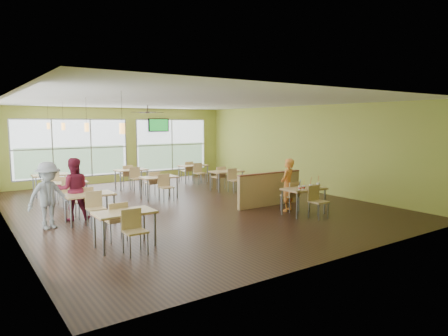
{
  "coord_description": "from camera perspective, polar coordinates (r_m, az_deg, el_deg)",
  "views": [
    {
      "loc": [
        -6.08,
        -10.79,
        2.57
      ],
      "look_at": [
        0.79,
        -0.81,
        1.18
      ],
      "focal_mm": 32.0,
      "sensor_mm": 36.0,
      "label": 1
    }
  ],
  "objects": [
    {
      "name": "wrapper_mid",
      "position": [
        11.36,
        11.15,
        -2.71
      ],
      "size": [
        0.2,
        0.18,
        0.04
      ],
      "primitive_type": "ellipsoid",
      "rotation": [
        0.0,
        0.0,
        -0.13
      ],
      "color": "tan",
      "rests_on": "main_table"
    },
    {
      "name": "food_basket",
      "position": [
        11.63,
        12.92,
        -2.5
      ],
      "size": [
        0.24,
        0.24,
        0.05
      ],
      "color": "black",
      "rests_on": "main_table"
    },
    {
      "name": "dining_tables",
      "position": [
        13.62,
        -12.52,
        -1.82
      ],
      "size": [
        6.92,
        8.72,
        0.87
      ],
      "color": "tan",
      "rests_on": "floor"
    },
    {
      "name": "ceiling_fan",
      "position": [
        15.08,
        -10.87,
        7.84
      ],
      "size": [
        1.25,
        1.25,
        0.29
      ],
      "color": "#2D2119",
      "rests_on": "ceiling"
    },
    {
      "name": "main_table",
      "position": [
        11.39,
        11.33,
        -3.41
      ],
      "size": [
        1.22,
        1.52,
        0.87
      ],
      "color": "tan",
      "rests_on": "floor"
    },
    {
      "name": "window_bays",
      "position": [
        14.33,
        -20.6,
        1.73
      ],
      "size": [
        9.24,
        10.24,
        2.38
      ],
      "color": "white",
      "rests_on": "room"
    },
    {
      "name": "cup_red_near",
      "position": [
        11.2,
        12.27,
        -2.61
      ],
      "size": [
        0.1,
        0.1,
        0.36
      ],
      "color": "white",
      "rests_on": "main_table"
    },
    {
      "name": "ketchup_cup",
      "position": [
        11.57,
        13.37,
        -2.65
      ],
      "size": [
        0.05,
        0.05,
        0.02
      ],
      "primitive_type": "cylinder",
      "color": "#A30E08",
      "rests_on": "main_table"
    },
    {
      "name": "pendant_lights",
      "position": [
        11.82,
        -20.56,
        5.54
      ],
      "size": [
        0.11,
        7.31,
        0.86
      ],
      "color": "#2D2119",
      "rests_on": "ceiling"
    },
    {
      "name": "patron_grey",
      "position": [
        10.54,
        -23.78,
        -3.61
      ],
      "size": [
        1.19,
        0.9,
        1.64
      ],
      "primitive_type": "imported",
      "rotation": [
        0.0,
        0.0,
        0.3
      ],
      "color": "slate",
      "rests_on": "floor"
    },
    {
      "name": "cup_blue",
      "position": [
        10.98,
        10.78,
        -2.8
      ],
      "size": [
        0.09,
        0.09,
        0.31
      ],
      "color": "white",
      "rests_on": "main_table"
    },
    {
      "name": "wrapper_right",
      "position": [
        11.41,
        13.18,
        -2.74
      ],
      "size": [
        0.17,
        0.16,
        0.03
      ],
      "primitive_type": "ellipsoid",
      "rotation": [
        0.0,
        0.0,
        -0.38
      ],
      "color": "tan",
      "rests_on": "main_table"
    },
    {
      "name": "patron_maroon",
      "position": [
        11.22,
        -20.69,
        -2.84
      ],
      "size": [
        0.93,
        0.8,
        1.65
      ],
      "primitive_type": "imported",
      "rotation": [
        0.0,
        0.0,
        2.9
      ],
      "color": "maroon",
      "rests_on": "floor"
    },
    {
      "name": "cup_yellow",
      "position": [
        11.07,
        11.31,
        -2.74
      ],
      "size": [
        0.09,
        0.09,
        0.32
      ],
      "color": "white",
      "rests_on": "main_table"
    },
    {
      "name": "cup_red_far",
      "position": [
        11.47,
        13.31,
        -2.41
      ],
      "size": [
        0.1,
        0.1,
        0.37
      ],
      "color": "white",
      "rests_on": "main_table"
    },
    {
      "name": "man_plaid",
      "position": [
        11.74,
        9.06,
        -2.4
      ],
      "size": [
        0.66,
        0.57,
        1.53
      ],
      "primitive_type": "imported",
      "rotation": [
        0.0,
        0.0,
        3.57
      ],
      "color": "#ED4B1A",
      "rests_on": "floor"
    },
    {
      "name": "room",
      "position": [
        12.43,
        -5.15,
        2.02
      ],
      "size": [
        12.0,
        12.04,
        3.2
      ],
      "color": "black",
      "rests_on": "ground"
    },
    {
      "name": "half_wall_divider",
      "position": [
        12.45,
        6.52,
        -2.99
      ],
      "size": [
        2.4,
        0.14,
        1.04
      ],
      "color": "tan",
      "rests_on": "floor"
    },
    {
      "name": "wrapper_left",
      "position": [
        10.79,
        10.53,
        -3.21
      ],
      "size": [
        0.16,
        0.15,
        0.04
      ],
      "primitive_type": "ellipsoid",
      "rotation": [
        0.0,
        0.0,
        -0.17
      ],
      "color": "tan",
      "rests_on": "main_table"
    },
    {
      "name": "tv_backwall",
      "position": [
        18.46,
        -9.33,
        6.07
      ],
      "size": [
        1.0,
        0.07,
        0.6
      ],
      "color": "black",
      "rests_on": "wall_back"
    }
  ]
}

